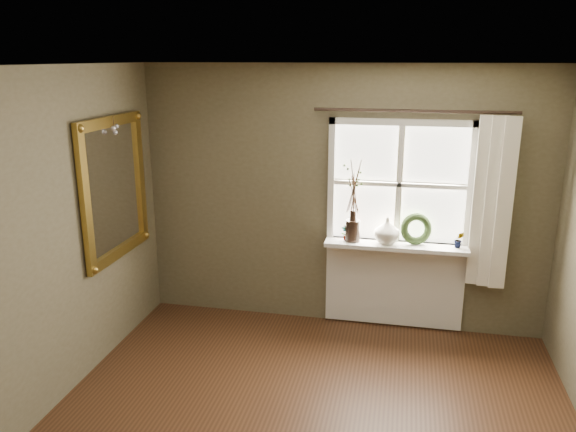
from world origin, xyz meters
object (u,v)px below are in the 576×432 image
Objects in this scene: cream_vase at (387,230)px; gilt_mirror at (115,188)px; wreath at (416,232)px; dark_jug at (353,231)px.

cream_vase is 2.57m from gilt_mirror.
wreath is (0.27, 0.04, -0.01)m from cream_vase.
dark_jug is at bearing 167.43° from wreath.
gilt_mirror is (-2.70, -0.75, 0.48)m from wreath.
dark_jug is at bearing 18.72° from gilt_mirror.
gilt_mirror is at bearing 179.17° from wreath.
wreath is at bearing 8.37° from cream_vase.
cream_vase is 0.83× the size of wreath.
wreath is at bearing 3.81° from dark_jug.
wreath is 2.84m from gilt_mirror.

